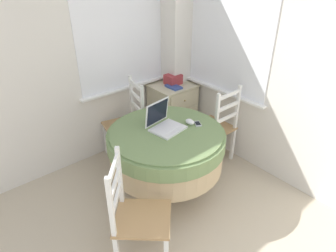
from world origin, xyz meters
The scene contains 11 objects.
corner_room_shell centered at (1.03, 1.89, 1.28)m, with size 4.08×4.88×2.55m.
round_dining_table centered at (0.75, 1.96, 0.56)m, with size 1.11×1.11×0.72m.
laptop centered at (0.78, 2.02, 0.78)m, with size 0.34×0.32×0.26m.
computer_mouse centered at (1.01, 1.91, 0.75)m, with size 0.06×0.10×0.05m.
cell_phone centered at (1.07, 1.86, 0.73)m, with size 0.10×0.12×0.01m.
dining_chair_near_back_window centered at (0.82, 2.75, 0.44)m, with size 0.49×0.47×0.95m.
dining_chair_near_right_window centered at (1.54, 2.02, 0.44)m, with size 0.39×0.42×0.95m.
dining_chair_camera_near centered at (0.08, 1.51, 0.44)m, with size 0.57×0.57×0.95m.
corner_cabinet centered at (1.53, 2.76, 0.37)m, with size 0.53×0.47×0.73m.
storage_box centered at (1.56, 2.78, 0.79)m, with size 0.19×0.16×0.12m.
book_on_cabinet centered at (1.48, 2.69, 0.74)m, with size 0.12×0.20×0.02m.
Camera 1 is at (-0.77, 0.12, 2.15)m, focal length 32.00 mm.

